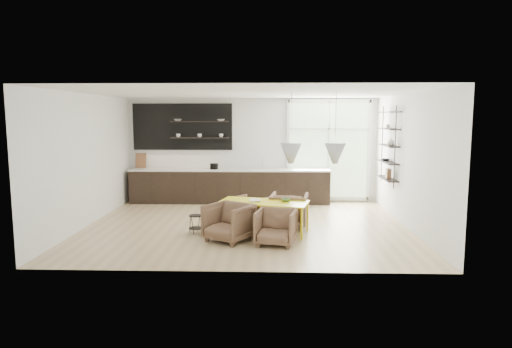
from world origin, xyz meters
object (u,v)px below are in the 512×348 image
at_px(dining_table, 264,204).
at_px(armchair_back_left, 249,210).
at_px(armchair_back_right, 289,210).
at_px(wire_stool, 196,222).
at_px(armchair_front_left, 229,222).
at_px(armchair_front_right, 276,227).

xyz_separation_m(dining_table, armchair_back_left, (-0.34, 0.73, -0.30)).
height_order(armchair_back_right, wire_stool, armchair_back_right).
relative_size(dining_table, wire_stool, 5.12).
bearing_deg(armchair_back_right, armchair_back_left, -1.54).
relative_size(armchair_front_left, wire_stool, 2.12).
bearing_deg(armchair_back_right, armchair_front_right, 86.61).
relative_size(armchair_back_right, armchair_front_left, 1.00).
height_order(dining_table, armchair_front_right, armchair_front_right).
bearing_deg(dining_table, wire_stool, -163.22).
bearing_deg(armchair_front_left, armchair_back_right, 77.12).
relative_size(armchair_back_right, armchair_front_right, 1.10).
bearing_deg(armchair_back_right, armchair_front_left, 53.49).
bearing_deg(armchair_front_right, armchair_back_right, 89.68).
bearing_deg(wire_stool, dining_table, 3.41).
relative_size(armchair_back_left, wire_stool, 1.83).
relative_size(dining_table, armchair_back_left, 2.80).
distance_m(dining_table, armchair_back_left, 0.86).
height_order(armchair_front_right, wire_stool, armchair_front_right).
bearing_deg(dining_table, armchair_back_left, 128.28).
height_order(dining_table, armchair_back_left, dining_table).
xyz_separation_m(dining_table, armchair_front_left, (-0.66, -0.64, -0.25)).
bearing_deg(dining_table, armchair_front_left, -122.83).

